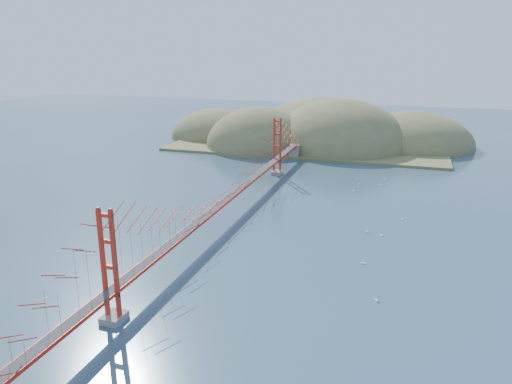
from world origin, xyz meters
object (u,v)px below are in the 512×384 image
(sailboat_2, at_px, (363,263))
(sailboat_1, at_px, (367,231))
(bridge, at_px, (224,177))
(sailboat_0, at_px, (381,235))

(sailboat_2, xyz_separation_m, sailboat_1, (-0.64, 11.23, -0.01))
(bridge, relative_size, sailboat_0, 148.72)
(sailboat_1, bearing_deg, sailboat_0, -23.63)
(sailboat_2, bearing_deg, sailboat_1, 93.25)
(sailboat_0, relative_size, sailboat_1, 1.06)
(sailboat_0, bearing_deg, sailboat_2, -97.97)
(bridge, bearing_deg, sailboat_1, 5.16)
(sailboat_2, distance_m, sailboat_1, 11.25)
(bridge, height_order, sailboat_2, bridge)
(sailboat_0, distance_m, sailboat_1, 2.27)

